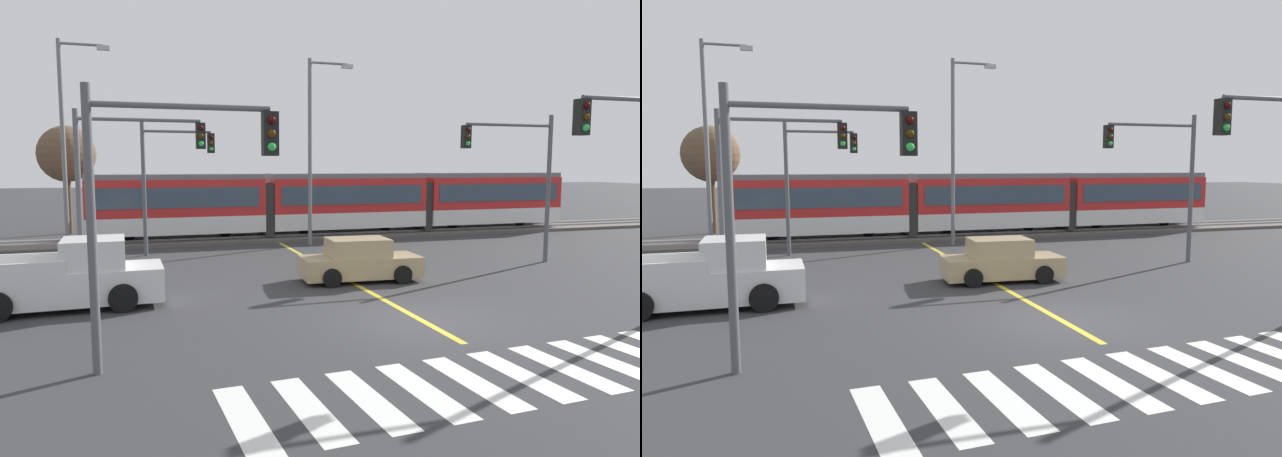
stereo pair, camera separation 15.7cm
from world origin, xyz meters
TOP-DOWN VIEW (x-y plane):
  - ground_plane at (0.00, 0.00)m, footprint 200.00×200.00m
  - track_bed at (0.00, 17.71)m, footprint 120.00×4.00m
  - rail_near at (0.00, 16.99)m, footprint 120.00×0.08m
  - rail_far at (0.00, 18.43)m, footprint 120.00×0.08m
  - light_rail_tram at (4.42, 17.70)m, footprint 28.00×2.64m
  - crosswalk_stripe_0 at (-5.49, -4.49)m, footprint 0.73×2.83m
  - crosswalk_stripe_1 at (-4.39, -4.42)m, footprint 0.73×2.83m
  - crosswalk_stripe_2 at (-3.29, -4.36)m, footprint 0.73×2.83m
  - crosswalk_stripe_3 at (-2.20, -4.29)m, footprint 0.73×2.83m
  - crosswalk_stripe_4 at (-1.10, -4.23)m, footprint 0.73×2.83m
  - crosswalk_stripe_5 at (0.00, -4.16)m, footprint 0.73×2.83m
  - crosswalk_stripe_6 at (1.10, -4.09)m, footprint 0.73×2.83m
  - crosswalk_stripe_7 at (2.20, -4.03)m, footprint 0.73×2.83m
  - lane_centre_line at (0.00, 6.78)m, footprint 0.20×17.87m
  - sedan_crossing at (0.37, 5.30)m, footprint 4.31×2.14m
  - pickup_truck at (-8.98, 4.20)m, footprint 5.45×2.34m
  - traffic_light_far_left at (-5.70, 13.46)m, footprint 3.25×0.38m
  - traffic_light_mid_left at (-7.43, 7.08)m, footprint 4.25×0.38m
  - traffic_light_mid_right at (7.93, 6.63)m, footprint 4.25×0.38m
  - traffic_light_near_left at (-6.58, -1.62)m, footprint 3.75×0.38m
  - street_lamp_west at (-9.98, 15.01)m, footprint 2.24×0.28m
  - street_lamp_centre at (1.55, 14.68)m, footprint 2.37×0.28m
  - bare_tree_far_west at (-10.99, 23.61)m, footprint 3.32×3.32m

SIDE VIEW (x-z plane):
  - ground_plane at x=0.00m, z-range 0.00..0.00m
  - lane_centre_line at x=0.00m, z-range 0.00..0.01m
  - crosswalk_stripe_0 at x=-5.49m, z-range 0.00..0.01m
  - crosswalk_stripe_1 at x=-4.39m, z-range 0.00..0.01m
  - crosswalk_stripe_2 at x=-3.29m, z-range 0.00..0.01m
  - crosswalk_stripe_3 at x=-2.20m, z-range 0.00..0.01m
  - crosswalk_stripe_4 at x=-1.10m, z-range 0.00..0.01m
  - crosswalk_stripe_5 at x=0.00m, z-range 0.00..0.01m
  - crosswalk_stripe_6 at x=1.10m, z-range 0.00..0.01m
  - crosswalk_stripe_7 at x=2.20m, z-range 0.00..0.01m
  - track_bed at x=0.00m, z-range 0.00..0.18m
  - rail_near at x=0.00m, z-range 0.18..0.28m
  - rail_far at x=0.00m, z-range 0.18..0.28m
  - sedan_crossing at x=0.37m, z-range -0.06..1.46m
  - pickup_truck at x=-8.98m, z-range -0.15..1.83m
  - light_rail_tram at x=4.42m, z-range 0.33..3.76m
  - traffic_light_near_left at x=-6.58m, z-range 0.94..6.54m
  - traffic_light_far_left at x=-5.70m, z-range 0.93..6.97m
  - traffic_light_mid_left at x=-7.43m, z-range 1.04..6.95m
  - traffic_light_mid_right at x=7.93m, z-range 1.01..7.15m
  - bare_tree_far_west at x=-10.99m, z-range 1.51..7.91m
  - street_lamp_centre at x=1.55m, z-range 0.61..9.99m
  - street_lamp_west at x=-9.98m, z-range 0.60..10.25m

